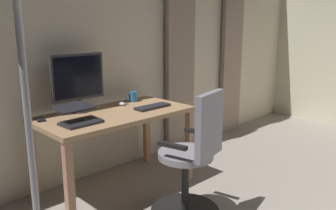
# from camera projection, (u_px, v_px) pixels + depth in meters

# --- Properties ---
(back_room_partition) EXTENTS (5.74, 0.10, 2.60)m
(back_room_partition) POSITION_uv_depth(u_px,v_px,m) (152.00, 45.00, 3.97)
(back_room_partition) COLOR beige
(back_room_partition) RESTS_ON ground
(curtain_left_panel) EXTENTS (0.41, 0.06, 2.30)m
(curtain_left_panel) POSITION_uv_depth(u_px,v_px,m) (232.00, 52.00, 4.88)
(curtain_left_panel) COLOR gray
(curtain_left_panel) RESTS_ON ground
(curtain_right_panel) EXTENTS (0.45, 0.06, 2.30)m
(curtain_right_panel) POSITION_uv_depth(u_px,v_px,m) (180.00, 56.00, 4.17)
(curtain_right_panel) COLOR gray
(curtain_right_panel) RESTS_ON ground
(desk) EXTENTS (1.38, 0.72, 0.76)m
(desk) POSITION_uv_depth(u_px,v_px,m) (115.00, 123.00, 3.14)
(desk) COLOR tan
(desk) RESTS_ON ground
(office_chair) EXTENTS (0.56, 0.56, 1.05)m
(office_chair) POSITION_uv_depth(u_px,v_px,m) (193.00, 161.00, 2.71)
(office_chair) COLOR black
(office_chair) RESTS_ON ground
(computer_monitor) EXTENTS (0.50, 0.18, 0.52)m
(computer_monitor) POSITION_uv_depth(u_px,v_px,m) (78.00, 79.00, 3.08)
(computer_monitor) COLOR #333338
(computer_monitor) RESTS_ON desk
(computer_keyboard) EXTENTS (0.36, 0.12, 0.02)m
(computer_keyboard) POSITION_uv_depth(u_px,v_px,m) (153.00, 107.00, 3.27)
(computer_keyboard) COLOR #232328
(computer_keyboard) RESTS_ON desk
(laptop) EXTENTS (0.32, 0.31, 0.14)m
(laptop) POSITION_uv_depth(u_px,v_px,m) (78.00, 117.00, 2.77)
(laptop) COLOR #232328
(laptop) RESTS_ON desk
(computer_mouse) EXTENTS (0.06, 0.10, 0.04)m
(computer_mouse) POSITION_uv_depth(u_px,v_px,m) (121.00, 104.00, 3.37)
(computer_mouse) COLOR #B7BCC1
(computer_mouse) RESTS_ON desk
(cell_phone_by_monitor) EXTENTS (0.10, 0.15, 0.01)m
(cell_phone_by_monitor) POSITION_uv_depth(u_px,v_px,m) (40.00, 119.00, 2.86)
(cell_phone_by_monitor) COLOR black
(cell_phone_by_monitor) RESTS_ON desk
(mug_tea) EXTENTS (0.14, 0.09, 0.11)m
(mug_tea) POSITION_uv_depth(u_px,v_px,m) (133.00, 96.00, 3.54)
(mug_tea) COLOR teal
(mug_tea) RESTS_ON desk
(floor_lamp) EXTENTS (0.33, 0.33, 1.88)m
(floor_lamp) POSITION_uv_depth(u_px,v_px,m) (17.00, 5.00, 1.32)
(floor_lamp) COLOR black
(floor_lamp) RESTS_ON ground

